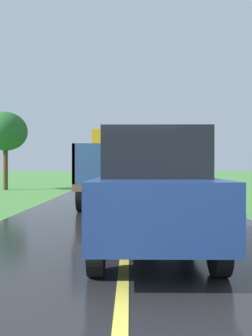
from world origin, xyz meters
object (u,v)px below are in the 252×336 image
object	(u,v)px
roadside_tree_near_left	(6,132)
following_car	(152,191)
banana_truck_near	(119,166)
banana_truck_far	(130,166)

from	to	relation	value
roadside_tree_near_left	following_car	xyz separation A→B (m)	(8.04, -15.99, -2.53)
banana_truck_near	banana_truck_far	xyz separation A→B (m)	(0.45, 12.67, -0.00)
banana_truck_far	roadside_tree_near_left	bearing A→B (deg)	-151.27
following_car	banana_truck_near	bearing A→B (deg)	95.74
banana_truck_near	banana_truck_far	world-z (taller)	same
banana_truck_far	following_car	world-z (taller)	banana_truck_far
roadside_tree_near_left	following_car	size ratio (longest dim) A/B	1.18
banana_truck_near	roadside_tree_near_left	xyz separation A→B (m)	(-7.28, 8.44, 2.13)
banana_truck_near	following_car	xyz separation A→B (m)	(0.76, -7.55, -0.39)
banana_truck_near	roadside_tree_near_left	world-z (taller)	roadside_tree_near_left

